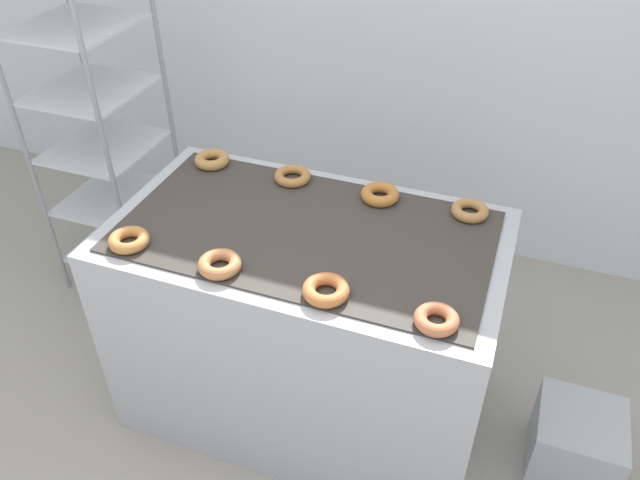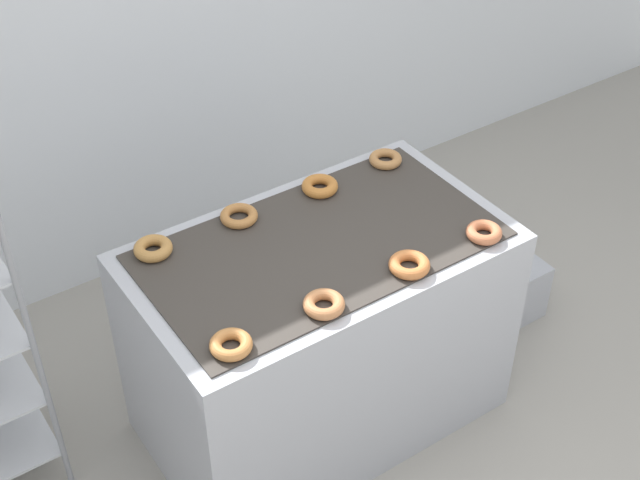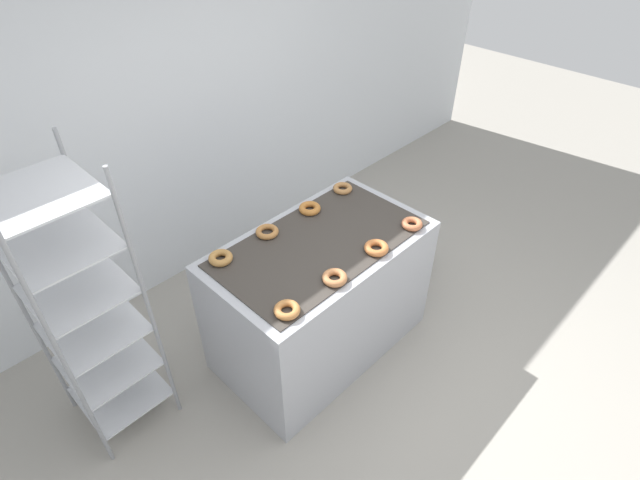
% 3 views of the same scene
% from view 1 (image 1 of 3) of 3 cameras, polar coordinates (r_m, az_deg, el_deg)
% --- Properties ---
extents(fryer_machine, '(1.47, 0.85, 0.97)m').
position_cam_1_polar(fryer_machine, '(2.60, -1.15, -7.73)').
color(fryer_machine, '#A8AAB2').
rests_on(fryer_machine, ground_plane).
extents(baking_rack_cart, '(0.50, 0.55, 1.86)m').
position_cam_1_polar(baking_rack_cart, '(3.30, -19.66, 10.33)').
color(baking_rack_cart, gray).
rests_on(baking_rack_cart, ground_plane).
extents(glaze_bin, '(0.33, 0.34, 0.31)m').
position_cam_1_polar(glaze_bin, '(2.83, 22.30, -16.78)').
color(glaze_bin, '#A8AAB2').
rests_on(glaze_bin, ground_plane).
extents(donut_near_left, '(0.15, 0.15, 0.04)m').
position_cam_1_polar(donut_near_left, '(2.31, -17.07, 0.00)').
color(donut_near_left, '#B7753B').
rests_on(donut_near_left, fryer_machine).
extents(donut_near_midleft, '(0.15, 0.15, 0.04)m').
position_cam_1_polar(donut_near_midleft, '(2.13, -9.16, -2.20)').
color(donut_near_midleft, '#B37244').
rests_on(donut_near_midleft, fryer_machine).
extents(donut_near_midright, '(0.15, 0.15, 0.04)m').
position_cam_1_polar(donut_near_midright, '(2.00, 0.54, -4.60)').
color(donut_near_midright, '#BE6D37').
rests_on(donut_near_midright, fryer_machine).
extents(donut_near_right, '(0.14, 0.14, 0.04)m').
position_cam_1_polar(donut_near_right, '(1.94, 10.60, -7.15)').
color(donut_near_right, '#BB6943').
rests_on(donut_near_right, fryer_machine).
extents(donut_far_left, '(0.15, 0.15, 0.04)m').
position_cam_1_polar(donut_far_left, '(2.72, -9.86, 7.25)').
color(donut_far_left, '#AD793D').
rests_on(donut_far_left, fryer_machine).
extents(donut_far_midleft, '(0.15, 0.15, 0.04)m').
position_cam_1_polar(donut_far_midleft, '(2.57, -2.54, 5.86)').
color(donut_far_midleft, '#A76E38').
rests_on(donut_far_midleft, fryer_machine).
extents(donut_far_midright, '(0.15, 0.15, 0.04)m').
position_cam_1_polar(donut_far_midright, '(2.46, 5.50, 4.17)').
color(donut_far_midright, '#B26D2E').
rests_on(donut_far_midright, fryer_machine).
extents(donut_far_right, '(0.14, 0.14, 0.04)m').
position_cam_1_polar(donut_far_right, '(2.42, 13.54, 2.63)').
color(donut_far_right, '#A97340').
rests_on(donut_far_right, fryer_machine).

